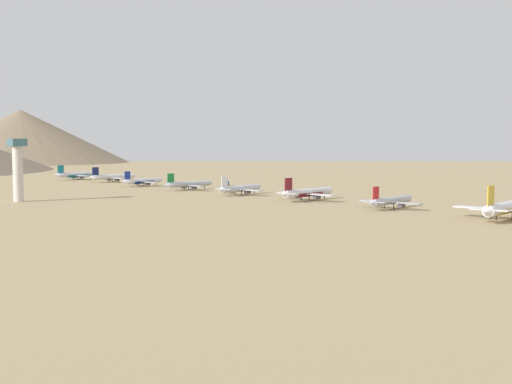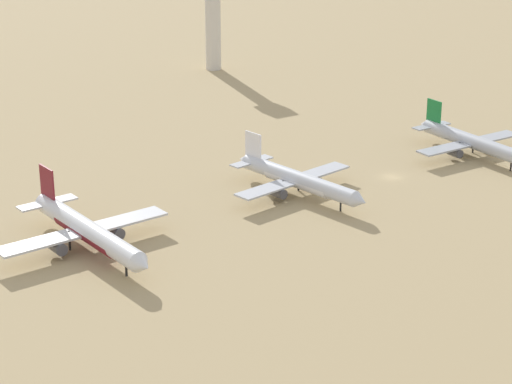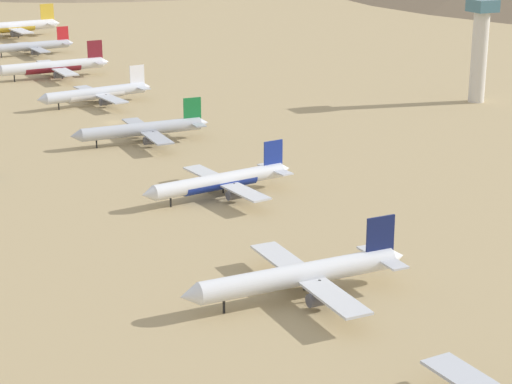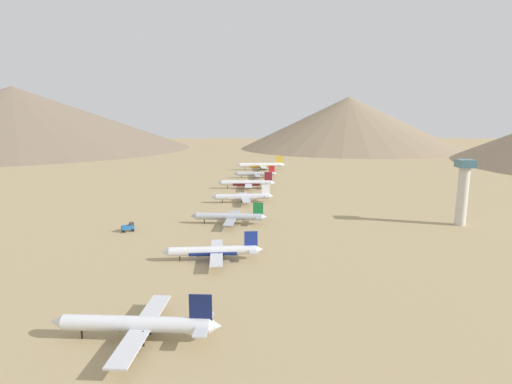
{
  "view_description": "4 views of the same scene",
  "coord_description": "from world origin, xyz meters",
  "px_view_note": "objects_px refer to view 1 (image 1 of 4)",
  "views": [
    {
      "loc": [
        -236.89,
        -283.42,
        28.55
      ],
      "look_at": [
        -9.05,
        -43.42,
        3.07
      ],
      "focal_mm": 44.86,
      "sensor_mm": 36.0,
      "label": 1
    },
    {
      "loc": [
        152.33,
        -137.95,
        72.81
      ],
      "look_at": [
        0.92,
        -36.41,
        4.38
      ],
      "focal_mm": 69.19,
      "sensor_mm": 36.0,
      "label": 2
    },
    {
      "loc": [
        70.47,
        243.5,
        59.57
      ],
      "look_at": [
        -0.28,
        92.32,
        6.42
      ],
      "focal_mm": 65.36,
      "sensor_mm": 36.0,
      "label": 3
    },
    {
      "loc": [
        -23.3,
        207.36,
        49.1
      ],
      "look_at": [
        -9.1,
        -38.06,
        3.86
      ],
      "focal_mm": 28.26,
      "sensor_mm": 36.0,
      "label": 4
    }
  ],
  "objects_px": {
    "parked_jet_0": "(507,207)",
    "parked_jet_3": "(240,189)",
    "parked_jet_1": "(391,201)",
    "parked_jet_7": "(78,175)",
    "parked_jet_2": "(308,193)",
    "control_tower": "(18,167)",
    "parked_jet_4": "(189,184)",
    "parked_jet_6": "(113,177)",
    "parked_jet_5": "(143,181)",
    "service_truck": "(226,182)"
  },
  "relations": [
    {
      "from": "parked_jet_3",
      "to": "control_tower",
      "type": "bearing_deg",
      "value": 157.2
    },
    {
      "from": "parked_jet_1",
      "to": "service_truck",
      "type": "relative_size",
      "value": 6.3
    },
    {
      "from": "parked_jet_4",
      "to": "parked_jet_7",
      "type": "xyz_separation_m",
      "value": [
        4.95,
        147.71,
        0.3
      ]
    },
    {
      "from": "parked_jet_3",
      "to": "parked_jet_4",
      "type": "bearing_deg",
      "value": 87.88
    },
    {
      "from": "parked_jet_5",
      "to": "control_tower",
      "type": "distance_m",
      "value": 120.39
    },
    {
      "from": "parked_jet_1",
      "to": "parked_jet_2",
      "type": "distance_m",
      "value": 51.7
    },
    {
      "from": "parked_jet_1",
      "to": "parked_jet_3",
      "type": "distance_m",
      "value": 99.74
    },
    {
      "from": "parked_jet_0",
      "to": "parked_jet_1",
      "type": "distance_m",
      "value": 52.49
    },
    {
      "from": "parked_jet_5",
      "to": "service_truck",
      "type": "distance_m",
      "value": 55.14
    },
    {
      "from": "parked_jet_0",
      "to": "parked_jet_3",
      "type": "height_order",
      "value": "parked_jet_0"
    },
    {
      "from": "parked_jet_0",
      "to": "parked_jet_5",
      "type": "distance_m",
      "value": 250.21
    },
    {
      "from": "control_tower",
      "to": "parked_jet_4",
      "type": "bearing_deg",
      "value": 2.41
    },
    {
      "from": "parked_jet_6",
      "to": "service_truck",
      "type": "distance_m",
      "value": 92.81
    },
    {
      "from": "parked_jet_1",
      "to": "control_tower",
      "type": "bearing_deg",
      "value": 125.71
    },
    {
      "from": "parked_jet_6",
      "to": "parked_jet_7",
      "type": "height_order",
      "value": "parked_jet_7"
    },
    {
      "from": "parked_jet_0",
      "to": "parked_jet_2",
      "type": "relative_size",
      "value": 1.15
    },
    {
      "from": "control_tower",
      "to": "parked_jet_5",
      "type": "bearing_deg",
      "value": 26.67
    },
    {
      "from": "parked_jet_1",
      "to": "parked_jet_2",
      "type": "relative_size",
      "value": 0.87
    },
    {
      "from": "parked_jet_6",
      "to": "parked_jet_7",
      "type": "bearing_deg",
      "value": 94.09
    },
    {
      "from": "parked_jet_1",
      "to": "service_truck",
      "type": "distance_m",
      "value": 170.25
    },
    {
      "from": "parked_jet_3",
      "to": "parked_jet_6",
      "type": "height_order",
      "value": "parked_jet_6"
    },
    {
      "from": "parked_jet_4",
      "to": "service_truck",
      "type": "bearing_deg",
      "value": 19.39
    },
    {
      "from": "parked_jet_0",
      "to": "parked_jet_7",
      "type": "xyz_separation_m",
      "value": [
        10.66,
        348.69,
        -0.71
      ]
    },
    {
      "from": "parked_jet_1",
      "to": "parked_jet_7",
      "type": "distance_m",
      "value": 296.38
    },
    {
      "from": "parked_jet_5",
      "to": "parked_jet_0",
      "type": "bearing_deg",
      "value": -91.23
    },
    {
      "from": "parked_jet_3",
      "to": "parked_jet_2",
      "type": "bearing_deg",
      "value": -88.12
    },
    {
      "from": "parked_jet_2",
      "to": "parked_jet_7",
      "type": "distance_m",
      "value": 244.72
    },
    {
      "from": "parked_jet_5",
      "to": "control_tower",
      "type": "xyz_separation_m",
      "value": [
        -106.89,
        -53.68,
        13.63
      ]
    },
    {
      "from": "parked_jet_0",
      "to": "parked_jet_3",
      "type": "xyz_separation_m",
      "value": [
        3.9,
        152.16,
        -1.01
      ]
    },
    {
      "from": "parked_jet_1",
      "to": "control_tower",
      "type": "relative_size",
      "value": 1.17
    },
    {
      "from": "parked_jet_4",
      "to": "service_truck",
      "type": "xyz_separation_m",
      "value": [
        43.05,
        15.15,
        -1.45
      ]
    },
    {
      "from": "parked_jet_7",
      "to": "parked_jet_5",
      "type": "bearing_deg",
      "value": -93.07
    },
    {
      "from": "parked_jet_2",
      "to": "parked_jet_4",
      "type": "xyz_separation_m",
      "value": [
        0.23,
        96.96,
        -0.4
      ]
    },
    {
      "from": "parked_jet_3",
      "to": "parked_jet_4",
      "type": "height_order",
      "value": "parked_jet_3"
    },
    {
      "from": "parked_jet_0",
      "to": "parked_jet_5",
      "type": "xyz_separation_m",
      "value": [
        5.38,
        250.15,
        -1.14
      ]
    },
    {
      "from": "parked_jet_6",
      "to": "parked_jet_7",
      "type": "xyz_separation_m",
      "value": [
        -3.32,
        46.52,
        0.05
      ]
    },
    {
      "from": "parked_jet_1",
      "to": "parked_jet_2",
      "type": "bearing_deg",
      "value": 86.16
    },
    {
      "from": "service_truck",
      "to": "control_tower",
      "type": "relative_size",
      "value": 0.19
    },
    {
      "from": "parked_jet_2",
      "to": "parked_jet_5",
      "type": "height_order",
      "value": "parked_jet_2"
    },
    {
      "from": "parked_jet_3",
      "to": "parked_jet_5",
      "type": "bearing_deg",
      "value": 89.13
    },
    {
      "from": "parked_jet_4",
      "to": "parked_jet_6",
      "type": "xyz_separation_m",
      "value": [
        8.28,
        101.19,
        0.25
      ]
    },
    {
      "from": "parked_jet_0",
      "to": "parked_jet_6",
      "type": "relative_size",
      "value": 1.22
    },
    {
      "from": "parked_jet_6",
      "to": "service_truck",
      "type": "bearing_deg",
      "value": -67.99
    },
    {
      "from": "parked_jet_3",
      "to": "control_tower",
      "type": "height_order",
      "value": "control_tower"
    },
    {
      "from": "parked_jet_2",
      "to": "parked_jet_1",
      "type": "bearing_deg",
      "value": -93.84
    },
    {
      "from": "parked_jet_0",
      "to": "parked_jet_3",
      "type": "distance_m",
      "value": 152.21
    },
    {
      "from": "parked_jet_2",
      "to": "control_tower",
      "type": "distance_m",
      "value": 142.0
    },
    {
      "from": "parked_jet_0",
      "to": "control_tower",
      "type": "xyz_separation_m",
      "value": [
        -101.51,
        196.47,
        12.5
      ]
    },
    {
      "from": "control_tower",
      "to": "parked_jet_0",
      "type": "bearing_deg",
      "value": -62.68
    },
    {
      "from": "parked_jet_1",
      "to": "parked_jet_7",
      "type": "relative_size",
      "value": 0.9
    }
  ]
}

